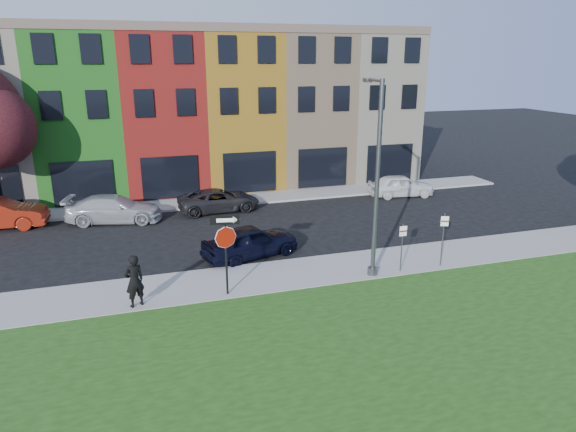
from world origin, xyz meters
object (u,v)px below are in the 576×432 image
object	(u,v)px
stop_sign	(226,239)
street_lamp	(376,180)
man	(134,281)
sedan_near	(250,241)

from	to	relation	value
stop_sign	street_lamp	bearing A→B (deg)	12.85
man	sedan_near	distance (m)	6.19
sedan_near	street_lamp	size ratio (longest dim) A/B	0.61
man	sedan_near	xyz separation A→B (m)	(5.01, 3.62, -0.34)
man	street_lamp	size ratio (longest dim) A/B	0.25
man	sedan_near	world-z (taller)	man
sedan_near	street_lamp	xyz separation A→B (m)	(4.25, -3.40, 3.26)
stop_sign	sedan_near	size ratio (longest dim) A/B	0.65
street_lamp	stop_sign	bearing A→B (deg)	-166.68
stop_sign	street_lamp	xyz separation A→B (m)	(5.99, 0.24, 1.70)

